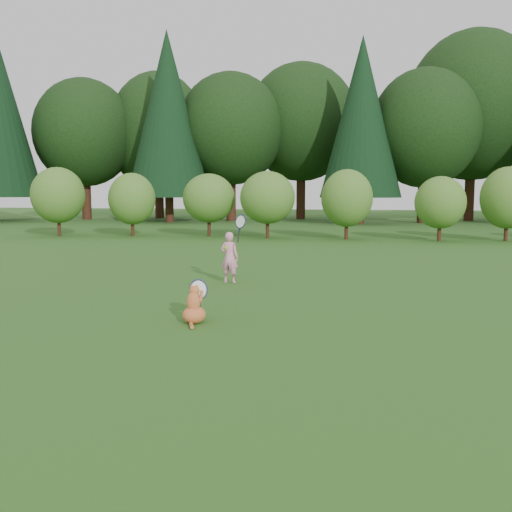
# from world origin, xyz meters

# --- Properties ---
(ground) EXTENTS (100.00, 100.00, 0.00)m
(ground) POSITION_xyz_m (0.00, 0.00, 0.00)
(ground) COLOR #224F16
(ground) RESTS_ON ground
(shrub_row) EXTENTS (28.00, 3.00, 2.80)m
(shrub_row) POSITION_xyz_m (0.00, 13.00, 1.40)
(shrub_row) COLOR #416E22
(shrub_row) RESTS_ON ground
(woodland_backdrop) EXTENTS (48.00, 10.00, 15.00)m
(woodland_backdrop) POSITION_xyz_m (0.00, 23.00, 7.50)
(woodland_backdrop) COLOR black
(woodland_backdrop) RESTS_ON ground
(child) EXTENTS (0.60, 0.40, 1.54)m
(child) POSITION_xyz_m (-0.59, 2.07, 0.54)
(child) COLOR pink
(child) RESTS_ON ground
(cat) EXTENTS (0.41, 0.80, 0.73)m
(cat) POSITION_xyz_m (-0.24, -1.45, 0.28)
(cat) COLOR #D05328
(cat) RESTS_ON ground
(tennis_ball) EXTENTS (0.06, 0.06, 0.06)m
(tennis_ball) POSITION_xyz_m (-0.19, 0.20, 0.90)
(tennis_ball) COLOR #97CC18
(tennis_ball) RESTS_ON ground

